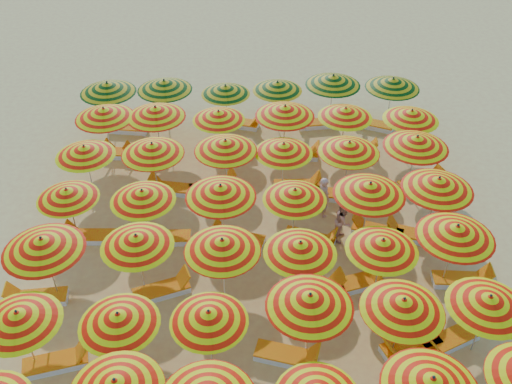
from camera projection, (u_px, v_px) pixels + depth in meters
ground at (256, 238)px, 19.33m from camera, size 120.00×120.00×0.00m
umbrella_4 at (432, 384)px, 12.53m from camera, size 2.53×2.53×2.38m
umbrella_6 at (18, 317)px, 14.14m from camera, size 2.69×2.69×2.25m
umbrella_7 at (118, 319)px, 14.17m from camera, size 2.15×2.15×2.19m
umbrella_8 at (209, 316)px, 14.28m from camera, size 2.32×2.32×2.14m
umbrella_9 at (310, 300)px, 14.37m from camera, size 2.63×2.63×2.42m
umbrella_10 at (403, 305)px, 14.38m from camera, size 2.42×2.42×2.32m
umbrella_11 at (489, 302)px, 14.53m from camera, size 2.59×2.59×2.25m
umbrella_12 at (42, 244)px, 15.92m from camera, size 2.63×2.63×2.47m
umbrella_13 at (137, 241)px, 16.31m from camera, size 2.44×2.44×2.27m
umbrella_14 at (222, 245)px, 16.06m from camera, size 2.32×2.32×2.35m
umbrella_15 at (300, 248)px, 16.11m from camera, size 2.44×2.44×2.25m
umbrella_16 at (383, 245)px, 16.21m from camera, size 2.77×2.77×2.24m
umbrella_17 at (457, 231)px, 16.40m from camera, size 2.90×2.90×2.43m
umbrella_18 at (67, 194)px, 18.22m from camera, size 2.58×2.58×2.13m
umbrella_19 at (142, 195)px, 18.02m from camera, size 2.21×2.21×2.22m
umbrella_20 at (221, 191)px, 17.92m from camera, size 2.53×2.53×2.42m
umbrella_21 at (295, 194)px, 18.11m from camera, size 2.42×2.42×2.19m
umbrella_22 at (370, 189)px, 17.95m from camera, size 2.38×2.38×2.45m
umbrella_23 at (438, 184)px, 18.16m from camera, size 2.40×2.40×2.46m
umbrella_24 at (85, 151)px, 19.99m from camera, size 2.43×2.43×2.23m
umbrella_25 at (152, 149)px, 19.89m from camera, size 2.80×2.80×2.36m
umbrella_26 at (225, 146)px, 20.03m from camera, size 2.93×2.93×2.38m
umbrella_27 at (284, 148)px, 20.15m from camera, size 2.54×2.54×2.22m
umbrella_28 at (349, 147)px, 20.01m from camera, size 2.65×2.65×2.34m
umbrella_29 at (417, 142)px, 20.08m from camera, size 2.80×2.80×2.46m
umbrella_30 at (104, 113)px, 21.74m from camera, size 2.39×2.39×2.42m
umbrella_31 at (156, 112)px, 21.79m from camera, size 2.71×2.71×2.42m
umbrella_32 at (219, 115)px, 22.02m from camera, size 2.69×2.69×2.17m
umbrella_33 at (285, 111)px, 21.82m from camera, size 2.48×2.48×2.45m
umbrella_34 at (345, 113)px, 22.04m from camera, size 2.69×2.69×2.26m
umbrella_35 at (411, 115)px, 21.85m from camera, size 2.71×2.71×2.29m
umbrella_36 at (108, 88)px, 23.33m from camera, size 2.43×2.43×2.44m
umbrella_37 at (164, 85)px, 23.53m from camera, size 2.64×2.64×2.42m
umbrella_38 at (225, 90)px, 23.68m from camera, size 2.70×2.70×2.17m
umbrella_39 at (277, 86)px, 23.85m from camera, size 2.71×2.71×2.21m
umbrella_40 at (333, 80)px, 23.80m from camera, size 2.96×2.96×2.46m
umbrella_41 at (393, 83)px, 23.69m from camera, size 2.99×2.99×2.41m
lounger_5 at (58, 362)px, 15.25m from camera, size 1.82×0.98×0.69m
lounger_6 at (288, 356)px, 15.40m from camera, size 1.83×1.04×0.69m
lounger_7 at (409, 346)px, 15.66m from camera, size 1.83×1.12×0.69m
lounger_8 at (448, 341)px, 15.81m from camera, size 1.82×1.25×0.69m
lounger_9 at (36, 298)px, 17.03m from camera, size 1.78×0.73×0.69m
lounger_10 at (163, 290)px, 17.29m from camera, size 1.83×1.13×0.69m
lounger_11 at (317, 289)px, 17.30m from camera, size 1.81×0.92×0.69m
lounger_12 at (357, 283)px, 17.51m from camera, size 1.83×1.05×0.69m
lounger_13 at (462, 280)px, 17.61m from camera, size 1.77×0.71×0.69m
lounger_14 at (92, 236)px, 19.18m from camera, size 1.75×0.63×0.69m
lounger_15 at (164, 238)px, 19.12m from camera, size 1.74×0.61×0.69m
lounger_16 at (238, 239)px, 19.09m from camera, size 1.83×1.04×0.69m
lounger_17 at (311, 239)px, 19.08m from camera, size 1.82×1.18×0.69m
lounger_18 at (376, 231)px, 19.40m from camera, size 1.82×1.18×0.69m
lounger_19 at (411, 235)px, 19.24m from camera, size 1.83×1.15×0.69m
lounger_20 at (172, 189)px, 21.25m from camera, size 1.81×0.89×0.69m
lounger_21 at (214, 186)px, 21.38m from camera, size 1.83×1.06×0.69m
lounger_22 at (298, 186)px, 21.39m from camera, size 1.74×0.60×0.69m
lounger_23 at (331, 194)px, 20.97m from camera, size 1.82×0.95×0.69m
lounger_24 at (421, 183)px, 21.53m from camera, size 1.83×1.08×0.69m
lounger_25 at (125, 154)px, 23.09m from camera, size 1.79×0.79×0.69m
lounger_26 at (146, 156)px, 22.92m from camera, size 1.80×0.86×0.69m
lounger_27 at (233, 154)px, 23.06m from camera, size 1.82×0.99×0.69m
lounger_28 at (298, 154)px, 23.08m from camera, size 1.79×0.79×0.69m
lounger_29 at (356, 151)px, 23.21m from camera, size 1.78×0.73×0.69m
lounger_30 at (129, 128)px, 24.61m from camera, size 1.80×0.82×0.69m
lounger_31 at (240, 123)px, 24.95m from camera, size 1.83×1.05×0.69m
lounger_32 at (316, 124)px, 24.93m from camera, size 1.79×0.77×0.69m
lounger_33 at (373, 124)px, 24.88m from camera, size 1.82×1.25×0.69m
beachgoer_a at (324, 197)px, 19.83m from camera, size 0.59×0.69×1.60m
beachgoer_b at (343, 221)px, 18.89m from camera, size 0.81×0.89×1.50m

